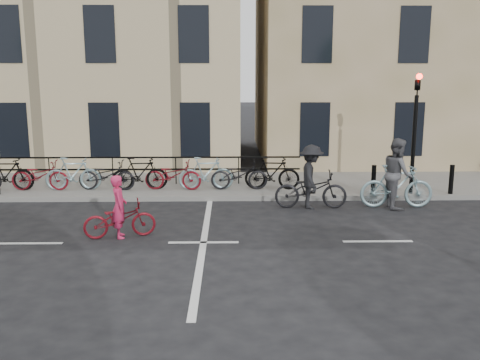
{
  "coord_description": "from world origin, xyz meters",
  "views": [
    {
      "loc": [
        0.62,
        -11.68,
        3.79
      ],
      "look_at": [
        0.87,
        1.77,
        1.1
      ],
      "focal_mm": 40.0,
      "sensor_mm": 36.0,
      "label": 1
    }
  ],
  "objects_px": {
    "traffic_light": "(415,119)",
    "cyclist_dark": "(311,183)",
    "cyclist_grey": "(397,180)",
    "cyclist_pink": "(120,216)"
  },
  "relations": [
    {
      "from": "cyclist_grey",
      "to": "traffic_light",
      "type": "bearing_deg",
      "value": -33.57
    },
    {
      "from": "traffic_light",
      "to": "cyclist_pink",
      "type": "relative_size",
      "value": 2.22
    },
    {
      "from": "cyclist_pink",
      "to": "cyclist_dark",
      "type": "relative_size",
      "value": 0.85
    },
    {
      "from": "cyclist_pink",
      "to": "cyclist_grey",
      "type": "xyz_separation_m",
      "value": [
        7.35,
        2.7,
        0.3
      ]
    },
    {
      "from": "cyclist_pink",
      "to": "cyclist_dark",
      "type": "height_order",
      "value": "cyclist_dark"
    },
    {
      "from": "traffic_light",
      "to": "cyclist_dark",
      "type": "height_order",
      "value": "traffic_light"
    },
    {
      "from": "cyclist_grey",
      "to": "cyclist_pink",
      "type": "bearing_deg",
      "value": 111.5
    },
    {
      "from": "traffic_light",
      "to": "cyclist_pink",
      "type": "height_order",
      "value": "traffic_light"
    },
    {
      "from": "traffic_light",
      "to": "cyclist_pink",
      "type": "bearing_deg",
      "value": -154.59
    },
    {
      "from": "cyclist_grey",
      "to": "cyclist_dark",
      "type": "relative_size",
      "value": 1.01
    }
  ]
}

